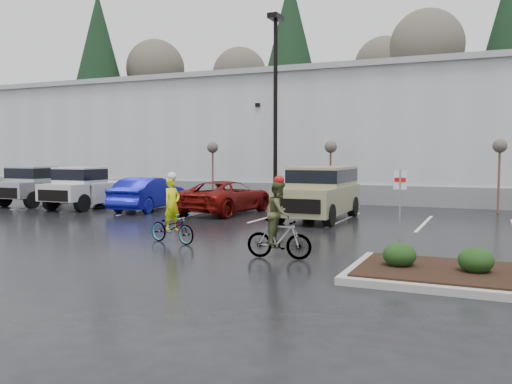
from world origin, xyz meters
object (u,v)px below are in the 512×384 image
at_px(car_red, 226,197).
at_px(lamppost, 275,89).
at_px(sapling_mid, 331,150).
at_px(sapling_east, 500,150).
at_px(pickup_silver, 46,185).
at_px(suv_tan, 318,193).
at_px(car_blue, 148,194).
at_px(pickup_white, 93,187).
at_px(cyclist_olive, 279,228).
at_px(fire_lane_sign, 400,203).
at_px(cyclist_hivis, 172,221).
at_px(sapling_west, 213,151).

bearing_deg(car_red, lamppost, -97.38).
bearing_deg(car_red, sapling_mid, -120.21).
relative_size(sapling_mid, sapling_east, 1.00).
xyz_separation_m(pickup_silver, suv_tan, (14.58, -0.64, 0.05)).
xyz_separation_m(sapling_mid, suv_tan, (1.07, -5.44, -1.70)).
height_order(lamppost, car_blue, lamppost).
bearing_deg(pickup_white, cyclist_olive, -33.04).
relative_size(fire_lane_sign, pickup_white, 0.42).
relative_size(car_red, suv_tan, 0.99).
bearing_deg(fire_lane_sign, lamppost, 123.46).
relative_size(cyclist_hivis, cyclist_olive, 1.00).
xyz_separation_m(sapling_mid, car_blue, (-7.02, -5.18, -1.98)).
xyz_separation_m(sapling_east, suv_tan, (-6.43, -5.44, -1.70)).
distance_m(sapling_mid, car_red, 6.14).
xyz_separation_m(lamppost, car_red, (-0.77, -3.79, -4.98)).
height_order(sapling_west, pickup_silver, sapling_west).
distance_m(lamppost, sapling_east, 10.48).
xyz_separation_m(car_blue, suv_tan, (8.09, -0.25, 0.28)).
xyz_separation_m(sapling_mid, sapling_east, (7.50, 0.00, 0.00)).
relative_size(fire_lane_sign, car_blue, 0.48).
height_order(fire_lane_sign, pickup_silver, fire_lane_sign).
height_order(fire_lane_sign, cyclist_hivis, fire_lane_sign).
relative_size(sapling_mid, pickup_silver, 0.62).
relative_size(lamppost, sapling_west, 2.88).
bearing_deg(pickup_silver, pickup_white, -6.36).
bearing_deg(pickup_silver, sapling_east, 12.88).
bearing_deg(sapling_west, fire_lane_sign, -47.33).
relative_size(fire_lane_sign, cyclist_hivis, 1.08).
height_order(car_red, suv_tan, suv_tan).
height_order(sapling_east, car_red, sapling_east).
bearing_deg(fire_lane_sign, cyclist_olive, -167.07).
height_order(car_blue, car_red, car_blue).
bearing_deg(cyclist_olive, fire_lane_sign, -81.73).
distance_m(car_red, cyclist_olive, 10.41).
bearing_deg(car_red, pickup_silver, 4.14).
height_order(fire_lane_sign, car_red, fire_lane_sign).
relative_size(sapling_east, pickup_silver, 0.62).
bearing_deg(car_blue, cyclist_olive, 133.32).
height_order(sapling_east, cyclist_hivis, sapling_east).
xyz_separation_m(fire_lane_sign, pickup_white, (-15.46, 7.62, -0.43)).
relative_size(lamppost, car_blue, 2.03).
xyz_separation_m(lamppost, car_blue, (-4.52, -4.18, -4.94)).
xyz_separation_m(car_blue, car_red, (3.75, 0.39, -0.05)).
xyz_separation_m(sapling_mid, pickup_silver, (-13.51, -4.80, -1.75)).
bearing_deg(sapling_east, pickup_silver, -167.12).
height_order(suv_tan, cyclist_hivis, suv_tan).
distance_m(sapling_east, cyclist_olive, 14.46).
xyz_separation_m(fire_lane_sign, pickup_silver, (-18.81, 8.00, -0.43)).
height_order(car_blue, suv_tan, suv_tan).
xyz_separation_m(sapling_west, fire_lane_sign, (11.80, -12.80, -1.32)).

